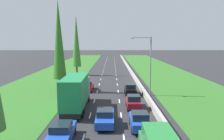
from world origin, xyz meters
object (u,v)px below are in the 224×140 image
object	(u,v)px
red_sedan_left_lane	(88,86)
maroon_hatchback_right_lane	(134,102)
black_hatchback_right_lane	(131,89)
poplar_tree_third	(77,41)
blue_sedan_left_lane	(62,132)
green_box_truck_left_lane	(77,92)
blue_sedan_centre_lane_second	(105,117)
blue_hatchback_right_lane	(140,121)
street_light_mast	(149,62)
poplar_tree_second	(59,40)

from	to	relation	value
red_sedan_left_lane	maroon_hatchback_right_lane	world-z (taller)	maroon_hatchback_right_lane
black_hatchback_right_lane	poplar_tree_third	distance (m)	24.25
blue_sedan_left_lane	green_box_truck_left_lane	distance (m)	9.05
black_hatchback_right_lane	blue_sedan_left_lane	bearing A→B (deg)	-113.07
green_box_truck_left_lane	blue_sedan_centre_lane_second	size ratio (longest dim) A/B	2.09
blue_hatchback_right_lane	street_light_mast	size ratio (longest dim) A/B	0.43
black_hatchback_right_lane	red_sedan_left_lane	bearing A→B (deg)	157.12
red_sedan_left_lane	blue_hatchback_right_lane	size ratio (longest dim) A/B	1.15
blue_hatchback_right_lane	street_light_mast	distance (m)	14.20
green_box_truck_left_lane	maroon_hatchback_right_lane	size ratio (longest dim) A/B	2.41
green_box_truck_left_lane	street_light_mast	size ratio (longest dim) A/B	1.04
blue_sedan_left_lane	poplar_tree_second	bearing A→B (deg)	103.44
red_sedan_left_lane	poplar_tree_third	bearing A→B (deg)	104.68
red_sedan_left_lane	maroon_hatchback_right_lane	size ratio (longest dim) A/B	1.15
red_sedan_left_lane	street_light_mast	distance (m)	11.22
poplar_tree_second	blue_sedan_centre_lane_second	bearing A→B (deg)	-62.02
red_sedan_left_lane	poplar_tree_second	size ratio (longest dim) A/B	0.30
blue_sedan_left_lane	green_box_truck_left_lane	xyz separation A→B (m)	(-0.19, 8.94, 1.37)
poplar_tree_third	street_light_mast	xyz separation A→B (m)	(14.12, -20.58, -3.13)
blue_hatchback_right_lane	maroon_hatchback_right_lane	world-z (taller)	same
blue_hatchback_right_lane	blue_sedan_centre_lane_second	distance (m)	3.47
red_sedan_left_lane	maroon_hatchback_right_lane	distance (m)	12.29
blue_hatchback_right_lane	poplar_tree_third	bearing A→B (deg)	108.41
green_box_truck_left_lane	street_light_mast	world-z (taller)	street_light_mast
blue_sedan_left_lane	red_sedan_left_lane	xyz separation A→B (m)	(-0.02, 19.47, 0.00)
blue_hatchback_right_lane	black_hatchback_right_lane	bearing A→B (deg)	88.92
red_sedan_left_lane	blue_sedan_centre_lane_second	xyz separation A→B (m)	(3.48, -15.73, 0.00)
poplar_tree_second	blue_hatchback_right_lane	bearing A→B (deg)	-54.84
black_hatchback_right_lane	blue_sedan_centre_lane_second	bearing A→B (deg)	-105.63
blue_hatchback_right_lane	blue_sedan_centre_lane_second	world-z (taller)	blue_hatchback_right_lane
poplar_tree_second	street_light_mast	xyz separation A→B (m)	(14.10, -2.73, -3.32)
blue_sedan_left_lane	blue_sedan_centre_lane_second	world-z (taller)	same
blue_sedan_left_lane	blue_hatchback_right_lane	distance (m)	7.28
poplar_tree_third	street_light_mast	bearing A→B (deg)	-55.53
maroon_hatchback_right_lane	poplar_tree_third	world-z (taller)	poplar_tree_third
blue_sedan_left_lane	maroon_hatchback_right_lane	world-z (taller)	maroon_hatchback_right_lane
green_box_truck_left_lane	poplar_tree_third	bearing A→B (deg)	98.84
blue_sedan_centre_lane_second	poplar_tree_second	distance (m)	18.55
black_hatchback_right_lane	poplar_tree_third	xyz separation A→B (m)	(-11.50, 19.98, 7.52)
maroon_hatchback_right_lane	blue_sedan_centre_lane_second	size ratio (longest dim) A/B	0.87
maroon_hatchback_right_lane	black_hatchback_right_lane	size ratio (longest dim) A/B	1.00
green_box_truck_left_lane	red_sedan_left_lane	xyz separation A→B (m)	(0.17, 10.53, -1.37)
green_box_truck_left_lane	street_light_mast	distance (m)	12.43
red_sedan_left_lane	blue_sedan_centre_lane_second	world-z (taller)	same
blue_sedan_left_lane	blue_sedan_centre_lane_second	size ratio (longest dim) A/B	1.00
street_light_mast	maroon_hatchback_right_lane	bearing A→B (deg)	-113.12
green_box_truck_left_lane	black_hatchback_right_lane	bearing A→B (deg)	46.30
blue_sedan_left_lane	green_box_truck_left_lane	bearing A→B (deg)	91.24
blue_hatchback_right_lane	black_hatchback_right_lane	distance (m)	13.80
blue_hatchback_right_lane	blue_sedan_centre_lane_second	bearing A→B (deg)	162.59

